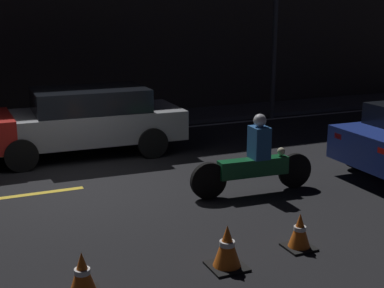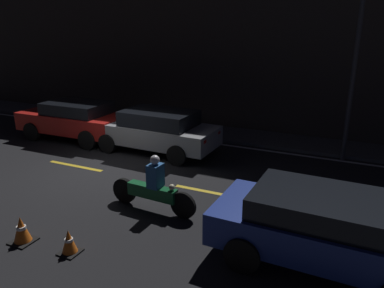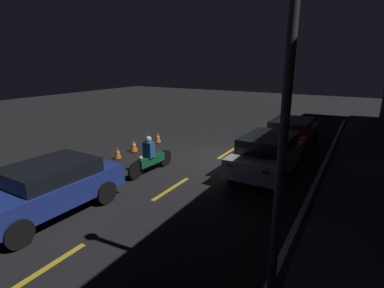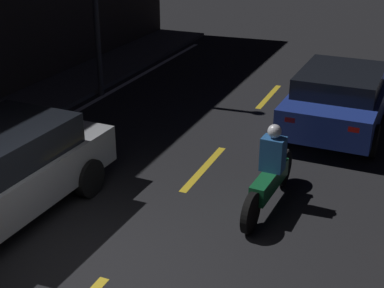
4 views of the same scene
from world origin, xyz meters
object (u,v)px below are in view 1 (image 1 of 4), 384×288
Objects in this scene: traffic_cone_near at (82,275)px; street_lamp at (276,4)px; motorcycle at (254,162)px; traffic_cone_mid at (227,247)px; traffic_cone_far at (300,232)px; hatchback_silver at (84,119)px.

street_lamp is (7.26, 7.74, 2.98)m from traffic_cone_near.
motorcycle is 4.09× the size of traffic_cone_mid.
traffic_cone_far is (1.13, 0.10, -0.03)m from traffic_cone_mid.
traffic_cone_mid is at bearing -174.97° from traffic_cone_far.
motorcycle reaches higher than traffic_cone_mid.
street_lamp is (5.88, 1.76, 2.46)m from hatchback_silver.
traffic_cone_near is 0.09× the size of street_lamp.
motorcycle is at bearing 120.80° from hatchback_silver.
traffic_cone_mid is 9.96m from street_lamp.
motorcycle is 7.20m from street_lamp.
traffic_cone_mid is at bearing -125.29° from street_lamp.
traffic_cone_far is (1.52, -5.91, -0.54)m from hatchback_silver.
street_lamp is (4.37, 7.67, 3.00)m from traffic_cone_far.
motorcycle is (2.08, -3.73, -0.21)m from hatchback_silver.
hatchback_silver is 8.90× the size of traffic_cone_far.
motorcycle is 2.85m from traffic_cone_mid.
traffic_cone_near is at bearing -178.58° from traffic_cone_far.
traffic_cone_mid reaches higher than traffic_cone_near.
hatchback_silver is 6.04m from traffic_cone_mid.
motorcycle is 2.27m from traffic_cone_far.
hatchback_silver is at bearing 122.48° from motorcycle.
traffic_cone_far is (2.89, 0.07, -0.02)m from traffic_cone_near.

